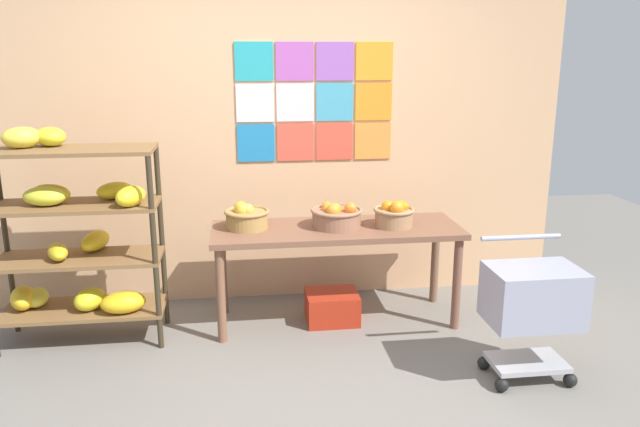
{
  "coord_description": "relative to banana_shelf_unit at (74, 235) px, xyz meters",
  "views": [
    {
      "loc": [
        -0.29,
        -2.94,
        1.88
      ],
      "look_at": [
        0.23,
        0.98,
        0.84
      ],
      "focal_mm": 34.85,
      "sensor_mm": 36.0,
      "label": 1
    }
  ],
  "objects": [
    {
      "name": "fruit_basket_back_right",
      "position": [
        1.11,
        0.13,
        0.04
      ],
      "size": [
        0.31,
        0.31,
        0.19
      ],
      "color": "#A17C42",
      "rests_on": "display_table"
    },
    {
      "name": "back_wall_with_art",
      "position": [
        1.37,
        0.63,
        0.6
      ],
      "size": [
        4.36,
        0.07,
        2.66
      ],
      "color": "tan",
      "rests_on": "ground"
    },
    {
      "name": "banana_shelf_unit",
      "position": [
        0.0,
        0.0,
        0.0
      ],
      "size": [
        1.05,
        0.54,
        1.42
      ],
      "color": "#342B1C",
      "rests_on": "ground"
    },
    {
      "name": "ground",
      "position": [
        1.37,
        -1.07,
        -0.73
      ],
      "size": [
        9.35,
        9.35,
        0.0
      ],
      "primitive_type": "plane",
      "color": "slate"
    },
    {
      "name": "fruit_basket_centre",
      "position": [
        2.13,
        0.05,
        0.05
      ],
      "size": [
        0.29,
        0.29,
        0.19
      ],
      "color": "#9F7650",
      "rests_on": "display_table"
    },
    {
      "name": "produce_crate_under_table",
      "position": [
        1.7,
        0.06,
        -0.63
      ],
      "size": [
        0.37,
        0.31,
        0.21
      ],
      "primitive_type": "cube",
      "color": "#AA2815",
      "rests_on": "ground"
    },
    {
      "name": "display_table",
      "position": [
        1.73,
        0.08,
        -0.12
      ],
      "size": [
        1.72,
        0.61,
        0.69
      ],
      "color": "brown",
      "rests_on": "ground"
    },
    {
      "name": "shopping_cart",
      "position": [
        2.72,
        -0.88,
        -0.25
      ],
      "size": [
        0.52,
        0.41,
        0.82
      ],
      "rotation": [
        0.0,
        0.0,
        -0.24
      ],
      "color": "black",
      "rests_on": "ground"
    },
    {
      "name": "fruit_basket_left",
      "position": [
        1.73,
        0.08,
        0.04
      ],
      "size": [
        0.36,
        0.36,
        0.18
      ],
      "color": "#91634A",
      "rests_on": "display_table"
    }
  ]
}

